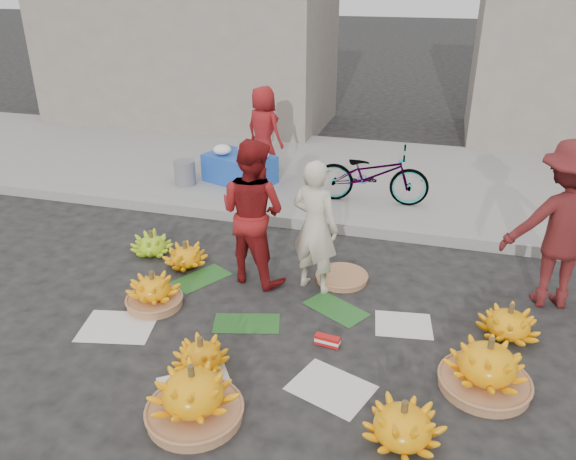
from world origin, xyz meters
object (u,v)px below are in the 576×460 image
(banana_bunch_4, at_px, (487,366))
(vendor_cream, at_px, (315,227))
(flower_table, at_px, (240,167))
(banana_bunch_0, at_px, (153,292))
(bicycle, at_px, (372,174))

(banana_bunch_4, distance_m, vendor_cream, 2.19)
(banana_bunch_4, xyz_separation_m, flower_table, (-3.59, 3.87, 0.15))
(banana_bunch_4, height_order, flower_table, flower_table)
(banana_bunch_0, xyz_separation_m, banana_bunch_4, (3.26, -0.39, 0.05))
(banana_bunch_4, bearing_deg, vendor_cream, 145.42)
(banana_bunch_0, distance_m, bicycle, 3.68)
(banana_bunch_0, relative_size, banana_bunch_4, 0.67)
(banana_bunch_0, bearing_deg, bicycle, 60.80)
(banana_bunch_0, relative_size, vendor_cream, 0.39)
(bicycle, bearing_deg, banana_bunch_4, -161.08)
(banana_bunch_0, distance_m, vendor_cream, 1.81)
(flower_table, bearing_deg, bicycle, 12.57)
(banana_bunch_4, relative_size, flower_table, 0.70)
(banana_bunch_0, height_order, bicycle, bicycle)
(vendor_cream, height_order, bicycle, vendor_cream)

